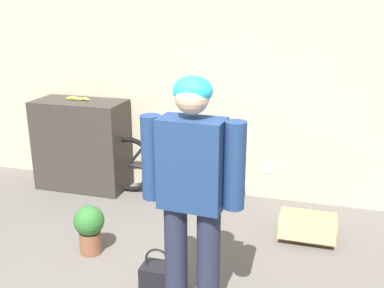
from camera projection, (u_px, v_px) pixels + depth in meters
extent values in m
cube|color=beige|center=(222.00, 76.00, 4.66)|extent=(8.00, 0.06, 2.60)
cube|color=white|center=(270.00, 168.00, 4.77)|extent=(0.08, 0.01, 0.12)
cube|color=#38332D|center=(82.00, 145.00, 5.04)|extent=(1.00, 0.49, 1.00)
cylinder|color=#23283D|center=(176.00, 257.00, 3.03)|extent=(0.16, 0.16, 0.78)
cylinder|color=#23283D|center=(208.00, 262.00, 2.97)|extent=(0.16, 0.16, 0.78)
cube|color=navy|center=(192.00, 164.00, 2.80)|extent=(0.42, 0.25, 0.59)
cylinder|color=navy|center=(151.00, 158.00, 2.86)|extent=(0.13, 0.13, 0.56)
cylinder|color=navy|center=(235.00, 166.00, 2.72)|extent=(0.13, 0.13, 0.56)
sphere|color=#DBB28E|center=(192.00, 97.00, 2.67)|extent=(0.21, 0.21, 0.21)
ellipsoid|color=#23B7CC|center=(193.00, 91.00, 2.67)|extent=(0.24, 0.22, 0.18)
torus|color=black|center=(129.00, 165.00, 4.95)|extent=(0.64, 0.08, 0.64)
torus|color=black|center=(214.00, 172.00, 4.73)|extent=(0.64, 0.08, 0.64)
cylinder|color=black|center=(145.00, 168.00, 4.92)|extent=(0.37, 0.05, 0.08)
cylinder|color=black|center=(140.00, 151.00, 4.87)|extent=(0.29, 0.05, 0.36)
cylinder|color=black|center=(156.00, 154.00, 4.84)|extent=(0.13, 0.04, 0.39)
cylinder|color=black|center=(181.00, 157.00, 4.77)|extent=(0.50, 0.06, 0.40)
cylinder|color=black|center=(177.00, 140.00, 4.73)|extent=(0.57, 0.06, 0.05)
cylinder|color=black|center=(209.00, 157.00, 4.70)|extent=(0.15, 0.04, 0.33)
cylinder|color=black|center=(205.00, 140.00, 4.65)|extent=(0.07, 0.04, 0.08)
cylinder|color=black|center=(207.00, 137.00, 4.64)|extent=(0.04, 0.46, 0.02)
ellipsoid|color=black|center=(151.00, 135.00, 4.78)|extent=(0.22, 0.09, 0.05)
ellipsoid|color=#EAD64C|center=(78.00, 99.00, 4.90)|extent=(0.13, 0.04, 0.04)
ellipsoid|color=#EAD64C|center=(72.00, 98.00, 4.94)|extent=(0.12, 0.08, 0.03)
ellipsoid|color=#EAD64C|center=(86.00, 99.00, 4.89)|extent=(0.12, 0.08, 0.03)
sphere|color=brown|center=(68.00, 98.00, 4.96)|extent=(0.02, 0.02, 0.02)
cube|color=black|center=(158.00, 277.00, 3.31)|extent=(0.24, 0.18, 0.19)
torus|color=black|center=(158.00, 261.00, 3.27)|extent=(0.20, 0.02, 0.20)
cube|color=tan|center=(307.00, 226.00, 4.10)|extent=(0.51, 0.40, 0.15)
cube|color=tan|center=(307.00, 230.00, 3.90)|extent=(0.49, 0.14, 0.18)
cylinder|color=brown|center=(91.00, 242.00, 3.79)|extent=(0.18, 0.18, 0.19)
sphere|color=#2D6B2D|center=(89.00, 221.00, 3.73)|extent=(0.26, 0.26, 0.26)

